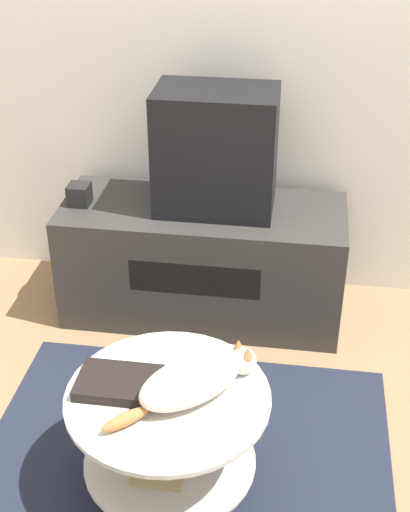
% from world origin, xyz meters
% --- Properties ---
extents(ground_plane, '(12.00, 12.00, 0.00)m').
position_xyz_m(ground_plane, '(0.00, 0.00, 0.00)').
color(ground_plane, '#93704C').
extents(wall_back, '(8.00, 0.05, 2.60)m').
position_xyz_m(wall_back, '(0.00, 1.48, 1.30)').
color(wall_back, silver).
rests_on(wall_back, ground_plane).
extents(rug, '(1.50, 1.51, 0.02)m').
position_xyz_m(rug, '(0.00, 0.00, 0.01)').
color(rug, '#1E2333').
rests_on(rug, ground_plane).
extents(tv_stand, '(1.28, 0.51, 0.55)m').
position_xyz_m(tv_stand, '(-0.08, 1.14, 0.28)').
color(tv_stand, '#33302D').
rests_on(tv_stand, ground_plane).
extents(tv, '(0.52, 0.33, 0.54)m').
position_xyz_m(tv, '(-0.03, 1.16, 0.82)').
color(tv, black).
rests_on(tv, tv_stand).
extents(speaker, '(0.10, 0.10, 0.10)m').
position_xyz_m(speaker, '(-0.63, 1.10, 0.60)').
color(speaker, black).
rests_on(speaker, tv_stand).
extents(coffee_table, '(0.67, 0.67, 0.42)m').
position_xyz_m(coffee_table, '(-0.03, 0.04, 0.29)').
color(coffee_table, '#B2B2B7').
rests_on(coffee_table, rug).
extents(dvd_box, '(0.27, 0.18, 0.04)m').
position_xyz_m(dvd_box, '(-0.19, 0.05, 0.46)').
color(dvd_box, black).
rests_on(dvd_box, coffee_table).
extents(cat, '(0.45, 0.43, 0.13)m').
position_xyz_m(cat, '(0.05, 0.05, 0.50)').
color(cat, silver).
rests_on(cat, coffee_table).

